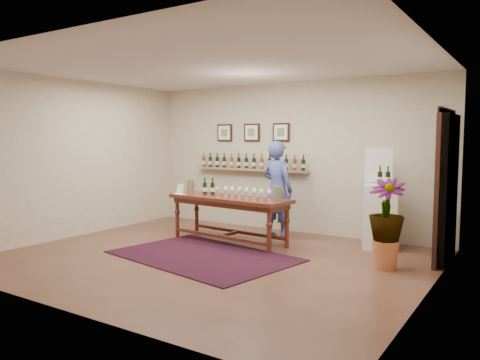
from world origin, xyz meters
The scene contains 14 objects.
ground centered at (0.00, 0.00, 0.00)m, with size 6.00×6.00×0.00m, color #4D3022.
room_shell centered at (2.11, 1.86, 1.12)m, with size 6.00×6.00×6.00m.
rug centered at (-0.17, 0.04, 0.01)m, with size 2.64×1.76×0.01m, color #440C13.
tasting_table centered at (-0.38, 1.06, 0.66)m, with size 2.25×0.91×0.78m.
table_glasses centered at (-0.06, 0.98, 0.87)m, with size 1.32×0.30×0.18m, color silver, non-canonical shape.
table_bottles centered at (-0.86, 1.12, 0.93)m, with size 0.28×0.16×0.30m, color black, non-canonical shape.
pitcher_left centered at (-1.34, 1.20, 0.90)m, with size 0.15×0.15×0.23m, color #63653F, non-canonical shape.
pitcher_right centered at (0.56, 1.03, 0.89)m, with size 0.15×0.15×0.23m, color #63653F, non-canonical shape.
menu_card centered at (-1.34, 0.92, 0.87)m, with size 0.19×0.14×0.18m, color white.
display_pedestal centered at (1.90, 2.00, 0.51)m, with size 0.51×0.51×1.03m, color white.
pedestal_bottles centered at (1.95, 1.95, 1.19)m, with size 0.32×0.08×0.32m, color black, non-canonical shape.
info_sign centered at (1.82, 2.11, 1.33)m, with size 0.43×0.02×0.60m, color white.
potted_plant centered at (2.31, 0.83, 0.62)m, with size 0.63×0.63×1.06m.
person centered at (0.12, 1.84, 0.86)m, with size 0.63×0.41×1.72m, color #3D4C92.
Camera 1 is at (4.01, -5.43, 1.75)m, focal length 35.00 mm.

